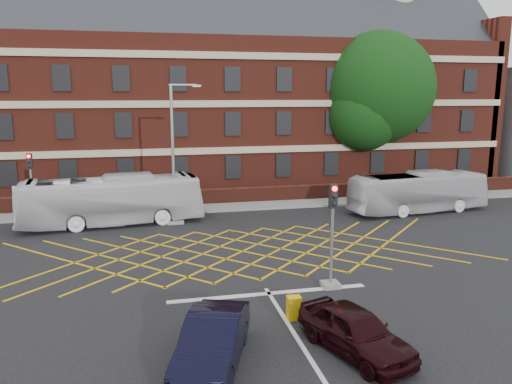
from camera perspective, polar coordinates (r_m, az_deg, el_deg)
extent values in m
plane|color=black|center=(23.29, -0.61, -8.28)|extent=(120.00, 120.00, 0.00)
cube|color=maroon|center=(43.75, -6.68, 8.83)|extent=(50.00, 12.00, 12.00)
cube|color=black|center=(43.91, -6.86, 16.68)|extent=(51.00, 10.61, 10.61)
cube|color=#B7A88C|center=(37.68, -5.73, 10.00)|extent=(50.00, 0.18, 0.50)
cube|color=black|center=(37.76, -5.69, 7.72)|extent=(1.20, 0.14, 1.80)
cylinder|color=#B7A88C|center=(49.50, 15.57, 19.24)|extent=(3.60, 3.60, 6.00)
cube|color=#4C1C14|center=(35.52, -4.96, -0.55)|extent=(56.00, 0.50, 1.10)
cube|color=slate|center=(34.65, -4.73, -1.67)|extent=(60.00, 3.00, 0.12)
cube|color=#CC990C|center=(25.14, -1.56, -6.78)|extent=(8.22, 8.22, 0.02)
cube|color=silver|center=(20.10, 1.49, -11.51)|extent=(8.00, 0.30, 0.02)
imported|color=silver|center=(31.02, -16.14, -0.91)|extent=(10.89, 3.62, 2.98)
imported|color=silver|center=(34.71, 18.06, -0.01)|extent=(9.82, 3.35, 2.68)
imported|color=black|center=(15.08, -5.01, -16.63)|extent=(2.99, 4.80, 1.49)
imported|color=black|center=(15.97, 11.28, -15.29)|extent=(2.92, 4.47, 1.42)
cylinder|color=black|center=(42.87, 13.43, 4.76)|extent=(0.90, 0.90, 6.33)
sphere|color=black|center=(42.62, 13.74, 11.44)|extent=(9.14, 9.14, 9.14)
sphere|color=black|center=(41.29, 12.21, 8.71)|extent=(5.94, 5.94, 5.94)
sphere|color=black|center=(44.03, 14.96, 9.25)|extent=(5.49, 5.49, 5.49)
cube|color=slate|center=(20.92, 8.51, -10.43)|extent=(0.70, 0.70, 0.20)
cylinder|color=gray|center=(20.37, 8.64, -6.12)|extent=(0.12, 0.12, 3.50)
cube|color=black|center=(19.86, 8.82, -0.46)|extent=(0.30, 0.25, 0.95)
sphere|color=#FF0C05|center=(19.67, 8.99, 0.37)|extent=(0.20, 0.20, 0.20)
cube|color=slate|center=(33.16, -23.95, -3.14)|extent=(0.70, 0.70, 0.20)
cylinder|color=gray|center=(32.82, -24.17, -0.35)|extent=(0.12, 0.12, 3.50)
cube|color=black|center=(32.50, -24.46, 3.19)|extent=(0.30, 0.25, 0.95)
sphere|color=#FF0C05|center=(32.33, -24.56, 3.72)|extent=(0.20, 0.20, 0.20)
cube|color=slate|center=(30.90, -9.23, -3.31)|extent=(1.00, 1.00, 0.20)
cylinder|color=gray|center=(30.15, -9.47, 4.12)|extent=(0.18, 0.18, 8.25)
cylinder|color=gray|center=(29.97, -8.36, 12.01)|extent=(1.60, 0.12, 0.12)
cube|color=gray|center=(30.04, -6.81, 11.96)|extent=(0.50, 0.20, 0.12)
cylinder|color=gray|center=(34.48, -25.06, -1.01)|extent=(0.10, 0.10, 2.20)
cube|color=silver|center=(34.25, -25.19, 0.27)|extent=(1.10, 0.06, 0.45)
cube|color=silver|center=(34.34, -25.13, -0.55)|extent=(1.10, 0.06, 0.40)
cube|color=silver|center=(34.43, -25.06, -1.28)|extent=(1.10, 0.06, 0.35)
cube|color=gold|center=(17.90, 4.36, -13.07)|extent=(0.48, 0.36, 0.84)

